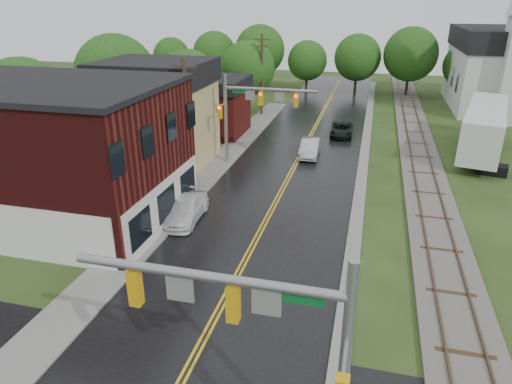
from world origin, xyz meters
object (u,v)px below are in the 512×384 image
at_px(tree_left_b, 117,78).
at_px(pickup_white, 186,210).
at_px(church, 503,60).
at_px(tree_left_c, 190,79).
at_px(utility_pole_b, 187,121).
at_px(brick_building, 54,152).
at_px(traffic_signal_near, 262,325).
at_px(sedan_silver, 310,148).
at_px(utility_pole_c, 262,74).
at_px(tree_left_e, 249,70).
at_px(suv_dark, 342,130).
at_px(tree_left_a, 26,105).
at_px(traffic_signal_far, 251,105).
at_px(semi_trailer, 484,127).

relative_size(tree_left_b, pickup_white, 2.06).
bearing_deg(church, tree_left_c, -157.76).
bearing_deg(pickup_white, tree_left_b, 127.08).
bearing_deg(utility_pole_b, church, 49.82).
relative_size(brick_building, traffic_signal_near, 1.95).
relative_size(tree_left_b, sedan_silver, 2.20).
relative_size(utility_pole_c, tree_left_b, 0.93).
distance_m(sedan_silver, pickup_white, 15.22).
distance_m(brick_building, tree_left_b, 17.80).
xyz_separation_m(tree_left_b, tree_left_e, (9.00, 14.00, -0.90)).
bearing_deg(traffic_signal_near, church, 72.28).
bearing_deg(tree_left_c, suv_dark, -8.38).
bearing_deg(tree_left_a, church, 38.63).
relative_size(traffic_signal_near, traffic_signal_far, 1.00).
distance_m(tree_left_b, pickup_white, 20.95).
height_order(pickup_white, semi_trailer, semi_trailer).
relative_size(traffic_signal_near, sedan_silver, 1.67).
bearing_deg(church, utility_pole_c, -160.03).
height_order(traffic_signal_near, traffic_signal_far, same).
relative_size(traffic_signal_near, utility_pole_c, 0.82).
xyz_separation_m(pickup_white, semi_trailer, (19.90, 18.26, 1.77)).
bearing_deg(suv_dark, tree_left_c, 169.84).
relative_size(tree_left_e, suv_dark, 1.81).
relative_size(church, tree_left_b, 2.06).
height_order(traffic_signal_near, tree_left_b, tree_left_b).
relative_size(sedan_silver, semi_trailer, 0.32).
relative_size(church, sedan_silver, 4.55).
bearing_deg(sedan_silver, semi_trailer, 13.62).
xyz_separation_m(utility_pole_c, pickup_white, (2.00, -27.70, -4.04)).
bearing_deg(sedan_silver, tree_left_b, 173.16).
distance_m(church, suv_dark, 24.17).
bearing_deg(tree_left_c, tree_left_e, 50.19).
bearing_deg(church, sedan_silver, -129.51).
height_order(church, tree_left_b, church).
bearing_deg(sedan_silver, pickup_white, -113.99).
bearing_deg(traffic_signal_far, brick_building, -126.92).
relative_size(utility_pole_c, tree_left_e, 1.10).
height_order(tree_left_b, sedan_silver, tree_left_b).
distance_m(church, utility_pole_c, 28.54).
height_order(tree_left_b, pickup_white, tree_left_b).
relative_size(utility_pole_c, semi_trailer, 0.65).
relative_size(utility_pole_b, tree_left_a, 1.04).
distance_m(tree_left_c, semi_trailer, 29.51).
height_order(utility_pole_b, utility_pole_c, same).
distance_m(traffic_signal_near, utility_pole_c, 43.24).
xyz_separation_m(tree_left_e, semi_trailer, (23.95, -11.34, -2.36)).
height_order(sedan_silver, semi_trailer, semi_trailer).
height_order(traffic_signal_near, tree_left_c, tree_left_c).
distance_m(utility_pole_b, semi_trailer, 25.34).
bearing_deg(utility_pole_b, tree_left_b, 138.14).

